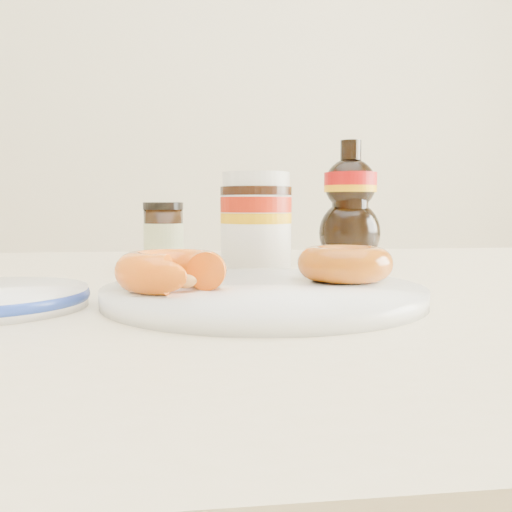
{
  "coord_description": "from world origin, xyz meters",
  "views": [
    {
      "loc": [
        -0.11,
        -0.5,
        0.83
      ],
      "look_at": [
        -0.04,
        0.03,
        0.79
      ],
      "focal_mm": 40.0,
      "sensor_mm": 36.0,
      "label": 1
    }
  ],
  "objects": [
    {
      "name": "donut_bitten",
      "position": [
        -0.12,
        -0.03,
        0.78
      ],
      "size": [
        0.11,
        0.11,
        0.03
      ],
      "primitive_type": "torus",
      "rotation": [
        0.0,
        0.0,
        -0.28
      ],
      "color": "#F95B0E",
      "rests_on": "plate"
    },
    {
      "name": "plate",
      "position": [
        -0.04,
        -0.02,
        0.76
      ],
      "size": [
        0.27,
        0.27,
        0.01
      ],
      "color": "white",
      "rests_on": "dining_table"
    },
    {
      "name": "nutella_jar",
      "position": [
        -0.02,
        0.19,
        0.82
      ],
      "size": [
        0.09,
        0.09,
        0.12
      ],
      "rotation": [
        0.0,
        0.0,
        0.24
      ],
      "color": "white",
      "rests_on": "dining_table"
    },
    {
      "name": "syrup_bottle",
      "position": [
        0.14,
        0.32,
        0.84
      ],
      "size": [
        0.11,
        0.1,
        0.18
      ],
      "primitive_type": null,
      "rotation": [
        0.0,
        0.0,
        -0.3
      ],
      "color": "black",
      "rests_on": "dining_table"
    },
    {
      "name": "donut_whole",
      "position": [
        0.04,
        0.01,
        0.78
      ],
      "size": [
        0.1,
        0.1,
        0.03
      ],
      "primitive_type": "torus",
      "rotation": [
        0.0,
        0.0,
        0.1
      ],
      "color": "#A53E0A",
      "rests_on": "plate"
    },
    {
      "name": "dark_jar",
      "position": [
        -0.13,
        0.29,
        0.79
      ],
      "size": [
        0.05,
        0.05,
        0.09
      ],
      "rotation": [
        0.0,
        0.0,
        -0.36
      ],
      "color": "black",
      "rests_on": "dining_table"
    },
    {
      "name": "dining_table",
      "position": [
        0.0,
        0.1,
        0.67
      ],
      "size": [
        1.4,
        0.9,
        0.75
      ],
      "color": "beige",
      "rests_on": "ground"
    }
  ]
}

